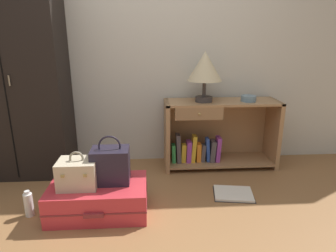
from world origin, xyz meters
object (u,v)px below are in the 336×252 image
object	(u,v)px
table_lamp	(205,68)
open_book_on_floor	(233,194)
train_case	(78,173)
wardrobe	(15,77)
bottle	(29,204)
bowl	(248,98)
bookshelf	(215,134)
handbag	(111,165)
suitcase_large	(99,198)

from	to	relation	value
table_lamp	open_book_on_floor	distance (m)	1.19
train_case	wardrobe	bearing A→B (deg)	131.10
wardrobe	train_case	size ratio (longest dim) A/B	6.78
wardrobe	open_book_on_floor	size ratio (longest dim) A/B	5.08
bottle	bowl	bearing A→B (deg)	22.25
bookshelf	train_case	xyz separation A→B (m)	(-1.22, -0.84, 0.00)
handbag	open_book_on_floor	distance (m)	1.09
wardrobe	bottle	world-z (taller)	wardrobe
handbag	bottle	size ratio (longest dim) A/B	1.80
bookshelf	suitcase_large	xyz separation A→B (m)	(-1.08, -0.81, -0.22)
bottle	wardrobe	bearing A→B (deg)	111.05
train_case	handbag	bearing A→B (deg)	14.20
bookshelf	table_lamp	xyz separation A→B (m)	(-0.14, -0.04, 0.69)
wardrobe	bowl	distance (m)	2.22
bookshelf	train_case	distance (m)	1.48
suitcase_large	train_case	world-z (taller)	train_case
wardrobe	suitcase_large	distance (m)	1.40
suitcase_large	train_case	distance (m)	0.26
bowl	open_book_on_floor	world-z (taller)	bowl
bookshelf	suitcase_large	world-z (taller)	bookshelf
bowl	bottle	xyz separation A→B (m)	(-1.90, -0.78, -0.63)
bookshelf	bowl	xyz separation A→B (m)	(0.30, -0.06, 0.38)
bowl	bottle	bearing A→B (deg)	-157.75
bottle	train_case	bearing A→B (deg)	-0.14
bowl	train_case	world-z (taller)	bowl
wardrobe	bowl	xyz separation A→B (m)	(2.21, -0.01, -0.23)
table_lamp	train_case	size ratio (longest dim) A/B	1.72
handbag	bowl	bearing A→B (deg)	29.32
table_lamp	bowl	size ratio (longest dim) A/B	3.27
bowl	suitcase_large	size ratio (longest dim) A/B	0.20
suitcase_large	handbag	distance (m)	0.28
bowl	bottle	size ratio (longest dim) A/B	0.71
wardrobe	bowl	size ratio (longest dim) A/B	12.86
handbag	open_book_on_floor	xyz separation A→B (m)	(1.01, 0.14, -0.37)
wardrobe	handbag	size ratio (longest dim) A/B	5.10
bowl	bottle	distance (m)	2.15
bowl	suitcase_large	xyz separation A→B (m)	(-1.38, -0.76, -0.61)
bookshelf	table_lamp	size ratio (longest dim) A/B	2.37
bowl	open_book_on_floor	size ratio (longest dim) A/B	0.40
table_lamp	bottle	distance (m)	1.91
train_case	bottle	world-z (taller)	train_case
handbag	wardrobe	bearing A→B (deg)	141.63
bookshelf	bowl	bearing A→B (deg)	-10.71
table_lamp	suitcase_large	bearing A→B (deg)	-140.50
train_case	open_book_on_floor	xyz separation A→B (m)	(1.25, 0.20, -0.33)
table_lamp	bookshelf	bearing A→B (deg)	15.58
handbag	bottle	bearing A→B (deg)	-174.63
train_case	bottle	distance (m)	0.46
table_lamp	bowl	world-z (taller)	table_lamp
train_case	open_book_on_floor	world-z (taller)	train_case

